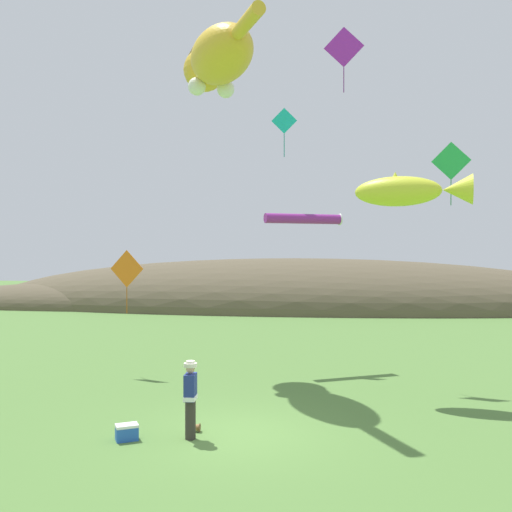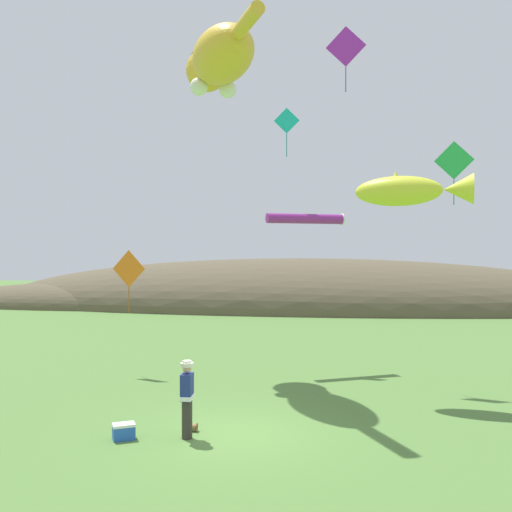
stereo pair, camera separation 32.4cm
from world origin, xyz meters
The scene contains 12 objects.
ground_plane centered at (0.00, 0.00, 0.00)m, with size 120.00×120.00×0.00m, color #517A38.
distant_hill_ridge centered at (-1.80, 29.32, 0.00)m, with size 53.01×13.43×7.24m.
festival_attendant centered at (-0.98, -0.40, 0.95)m, with size 0.30×0.43×1.77m.
kite_spool centered at (-0.96, 0.10, 0.10)m, with size 0.17×0.20×0.20m.
picnic_cooler centered at (-2.39, -0.66, 0.18)m, with size 0.59×0.52×0.36m.
kite_giant_cat centered at (-1.64, 6.52, 10.85)m, with size 3.65×6.37×2.09m.
kite_fish_windsock centered at (4.57, 4.24, 6.03)m, with size 3.47×1.56×1.03m.
kite_tube_streamer centered at (1.33, 7.98, 5.41)m, with size 2.88×1.66×0.44m.
kite_diamond_violet centered at (2.73, 7.59, 11.49)m, with size 1.43×0.17×2.33m.
kite_diamond_green centered at (6.52, 7.93, 7.42)m, with size 1.32×0.32×2.26m.
kite_diamond_orange centered at (-4.78, 6.15, 3.60)m, with size 1.28×0.29×2.20m.
kite_diamond_teal centered at (0.51, 9.12, 9.26)m, with size 1.00×0.05×1.90m.
Camera 1 is at (1.97, -12.99, 4.30)m, focal length 40.00 mm.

